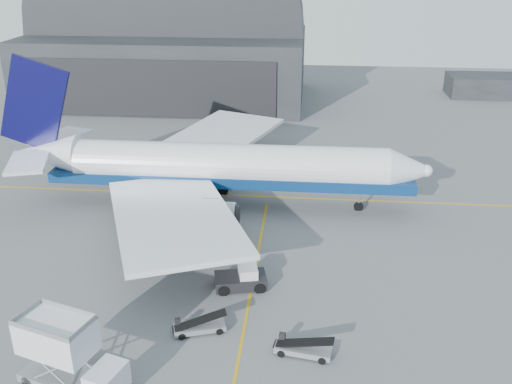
# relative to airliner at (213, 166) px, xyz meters

# --- Properties ---
(ground) EXTENTS (200.00, 200.00, 0.00)m
(ground) POSITION_rel_airliner_xyz_m (5.91, -17.32, -4.62)
(ground) COLOR #565659
(ground) RESTS_ON ground
(taxi_lines) EXTENTS (80.00, 42.12, 0.02)m
(taxi_lines) POSITION_rel_airliner_xyz_m (5.91, -4.66, -4.61)
(taxi_lines) COLOR #C48C12
(taxi_lines) RESTS_ON ground
(hangar) EXTENTS (50.00, 28.30, 28.00)m
(hangar) POSITION_rel_airliner_xyz_m (-16.09, 47.62, 4.92)
(hangar) COLOR black
(hangar) RESTS_ON ground
(distant_bldg_a) EXTENTS (14.00, 8.00, 4.00)m
(distant_bldg_a) POSITION_rel_airliner_xyz_m (43.91, 54.68, -4.62)
(distant_bldg_a) COLOR black
(distant_bldg_a) RESTS_ON ground
(airliner) EXTENTS (47.06, 45.63, 16.51)m
(airliner) POSITION_rel_airliner_xyz_m (0.00, 0.00, 0.00)
(airliner) COLOR white
(airliner) RESTS_ON ground
(catering_truck) EXTENTS (7.67, 4.73, 4.95)m
(catering_truck) POSITION_rel_airliner_xyz_m (-4.72, -29.30, -2.11)
(catering_truck) COLOR gray
(catering_truck) RESTS_ON ground
(pushback_tug) EXTENTS (4.73, 3.35, 2.00)m
(pushback_tug) POSITION_rel_airliner_xyz_m (5.08, -16.38, -3.87)
(pushback_tug) COLOR black
(pushback_tug) RESTS_ON ground
(belt_loader_a) EXTENTS (4.16, 2.42, 1.56)m
(belt_loader_a) POSITION_rel_airliner_xyz_m (2.58, -22.84, -4.14)
(belt_loader_a) COLOR gray
(belt_loader_a) RESTS_ON ground
(belt_loader_b) EXTENTS (4.35, 2.05, 1.63)m
(belt_loader_b) POSITION_rel_airliner_xyz_m (10.37, -24.68, -4.12)
(belt_loader_b) COLOR gray
(belt_loader_b) RESTS_ON ground
(traffic_cone) EXTENTS (0.34, 0.34, 0.49)m
(traffic_cone) POSITION_rel_airliner_xyz_m (2.30, -12.51, -4.39)
(traffic_cone) COLOR #FD3B08
(traffic_cone) RESTS_ON ground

